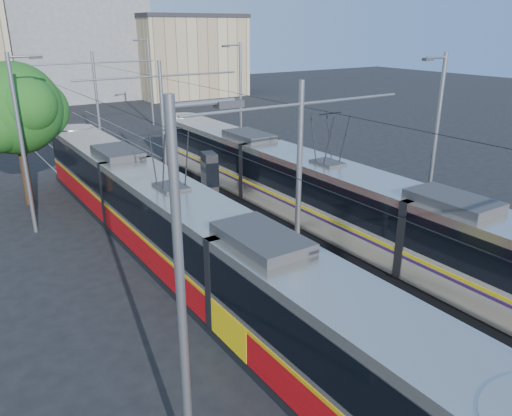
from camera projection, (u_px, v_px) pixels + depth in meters
ground at (485, 394)px, 12.98m from camera, size 160.00×160.00×0.00m
platform at (191, 205)px, 26.23m from camera, size 4.00×50.00×0.30m
tactile_strip_left at (165, 207)px, 25.42m from camera, size 0.70×50.00×0.01m
tactile_strip_right at (215, 197)px, 26.93m from camera, size 0.70×50.00×0.01m
rails at (191, 207)px, 26.28m from camera, size 8.71×70.00×0.03m
tram_left at (174, 227)px, 19.22m from camera, size 2.43×30.05×5.50m
tram_right at (326, 195)px, 22.44m from camera, size 2.43×31.95×5.50m
catenary at (215, 131)px, 22.50m from camera, size 9.20×70.00×7.00m
street_lamps at (156, 117)px, 27.97m from camera, size 15.18×38.22×8.00m
shelter at (210, 175)px, 26.36m from camera, size 0.91×1.24×2.48m
tree at (21, 109)px, 25.36m from camera, size 5.10×4.72×7.42m
building_centre at (63, 27)px, 63.12m from camera, size 18.36×14.28×17.67m
building_right at (186, 55)px, 66.94m from camera, size 14.28×10.20×10.46m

